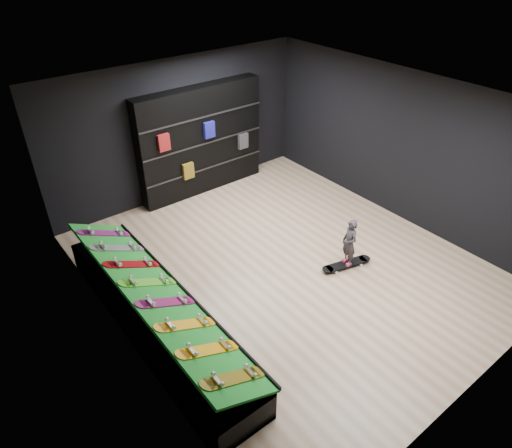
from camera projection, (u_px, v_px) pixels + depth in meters
floor at (284, 265)px, 8.29m from camera, size 6.00×7.00×0.01m
ceiling at (291, 104)px, 6.63m from camera, size 6.00×7.00×0.01m
wall_back at (179, 129)px, 9.75m from camera, size 6.00×0.02×3.00m
wall_front at (492, 314)px, 5.17m from camera, size 6.00×0.02×3.00m
wall_left at (114, 265)px, 5.92m from camera, size 0.02×7.00×3.00m
wall_right at (401, 147)px, 9.00m from camera, size 0.02×7.00×3.00m
display_rack at (157, 318)px, 6.84m from camera, size 0.90×4.50×0.50m
turf_ramp at (156, 294)px, 6.61m from camera, size 0.92×4.50×0.46m
back_shelving at (201, 141)px, 10.01m from camera, size 2.98×0.35×2.39m
floor_skateboard at (346, 265)px, 8.22m from camera, size 1.00×0.46×0.09m
child at (348, 251)px, 8.04m from camera, size 0.20×0.24×0.55m
display_board_0 at (233, 378)px, 5.36m from camera, size 0.93×0.22×0.50m
display_board_1 at (208, 350)px, 5.72m from camera, size 0.93×0.22×0.50m
display_board_2 at (186, 325)px, 6.07m from camera, size 0.93×0.22×0.50m
display_board_3 at (166, 302)px, 6.43m from camera, size 0.93×0.22×0.50m
display_board_4 at (148, 282)px, 6.78m from camera, size 0.93×0.22×0.50m
display_board_5 at (132, 264)px, 7.14m from camera, size 0.93×0.22×0.50m
display_board_6 at (118, 248)px, 7.49m from camera, size 0.93×0.22×0.50m
display_board_7 at (104, 233)px, 7.85m from camera, size 0.93×0.22×0.50m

